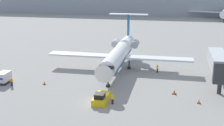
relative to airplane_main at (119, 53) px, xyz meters
The scene contains 12 objects.
ground_plane 18.85m from the airplane_main, 89.93° to the right, with size 600.00×600.00×0.00m, color gray.
terminal_building 101.50m from the airplane_main, 89.99° to the left, with size 180.00×16.80×12.23m.
airplane_main is the anchor object (origin of this frame).
pushback_tug 18.35m from the airplane_main, 88.51° to the right, with size 2.10×4.63×1.75m.
luggage_cart 23.21m from the airplane_main, 145.61° to the right, with size 1.62×2.85×2.09m.
worker_near_tug 18.94m from the airplane_main, 82.70° to the right, with size 0.40×0.24×1.74m.
worker_by_wing 8.52m from the airplane_main, ahead, with size 0.40×0.24×1.65m.
worker_on_apron 22.23m from the airplane_main, 140.06° to the right, with size 0.40×0.24×1.63m.
traffic_cone_left 17.11m from the airplane_main, 133.51° to the right, with size 0.57×0.57×0.63m.
traffic_cone_right 17.23m from the airplane_main, 46.70° to the right, with size 0.71×0.71×0.77m.
traffic_cone_mid 22.16m from the airplane_main, 45.36° to the right, with size 0.51×0.51×0.71m.
jet_bridge 20.57m from the airplane_main, 22.67° to the right, with size 3.20×13.55×6.19m.
Camera 1 is at (11.21, -43.65, 18.92)m, focal length 50.00 mm.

